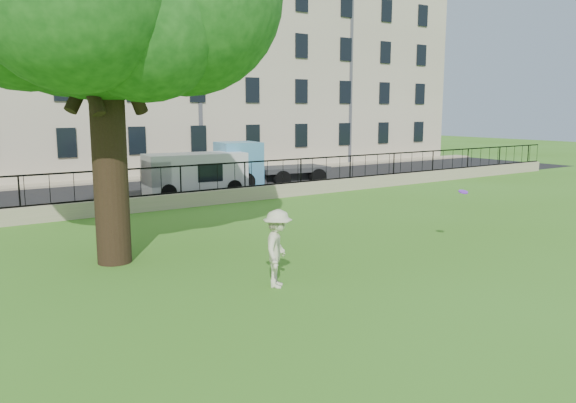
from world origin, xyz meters
TOP-DOWN VIEW (x-y plane):
  - ground at (0.00, 0.00)m, footprint 120.00×120.00m
  - retaining_wall at (0.00, 12.00)m, footprint 50.00×0.40m
  - iron_railing at (0.00, 12.00)m, footprint 50.00×0.05m
  - street at (0.00, 16.70)m, footprint 60.00×9.00m
  - sidewalk at (0.00, 21.90)m, footprint 60.00×1.40m
  - building_row at (0.00, 27.57)m, footprint 56.40×10.40m
  - man at (-2.44, 1.09)m, footprint 1.26×1.28m
  - frisbee at (4.00, 1.19)m, footprint 0.35×0.35m
  - white_van at (2.00, 14.90)m, footprint 4.79×2.25m
  - blue_truck at (6.50, 15.40)m, footprint 5.80×2.66m

SIDE VIEW (x-z plane):
  - ground at x=0.00m, z-range 0.00..0.00m
  - street at x=0.00m, z-range 0.00..0.01m
  - sidewalk at x=0.00m, z-range 0.00..0.12m
  - retaining_wall at x=0.00m, z-range 0.00..0.60m
  - man at x=-2.44m, z-range 0.00..1.77m
  - white_van at x=2.00m, z-range 0.00..1.95m
  - iron_railing at x=0.00m, z-range 0.59..1.72m
  - blue_truck at x=6.50m, z-range 0.00..2.35m
  - frisbee at x=4.00m, z-range 1.57..1.69m
  - building_row at x=0.00m, z-range 0.02..13.82m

